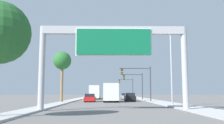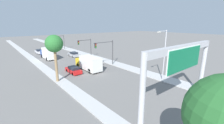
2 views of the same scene
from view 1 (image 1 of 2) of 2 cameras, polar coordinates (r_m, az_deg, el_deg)
The scene contains 14 objects.
sidewalk_right at distance 64.91m, azimuth 6.38°, elevation -8.22°, with size 3.00×120.00×0.15m.
median_strip_left at distance 64.73m, azimuth -7.04°, elevation -8.22°, with size 2.00×120.00×0.15m.
sign_gantry at distance 22.66m, azimuth 0.39°, elevation 3.69°, with size 13.45×0.73×7.62m.
car_far_right at distance 69.03m, azimuth -3.51°, elevation -7.66°, with size 1.77×4.25×1.47m.
car_near_center at distance 42.59m, azimuth -5.05°, elevation -8.20°, with size 1.75×4.42×1.37m.
car_far_left at distance 45.81m, azimuth 4.09°, elevation -8.04°, with size 1.85×4.61×1.50m.
car_far_center at distance 57.34m, azimuth 3.05°, elevation -7.85°, with size 1.88×4.65×1.41m.
truck_box_primary at distance 58.86m, azimuth -3.93°, elevation -6.90°, with size 2.32×7.45×3.17m.
truck_box_secondary at distance 42.26m, azimuth -0.28°, elevation -7.00°, with size 2.44×7.57×3.05m.
traffic_light_near_intersection at distance 42.79m, azimuth 6.41°, elevation -3.53°, with size 5.37×0.32×5.98m.
traffic_light_mid_block at distance 52.73m, azimuth 5.39°, elevation -4.51°, with size 4.29×0.32×5.61m.
traffic_light_far_intersection at distance 72.63m, azimuth 3.63°, elevation -5.20°, with size 4.24×0.32×5.53m.
palm_tree_background at distance 40.60m, azimuth -11.30°, elevation 0.08°, with size 2.87×2.87×8.08m.
street_lamp_right at distance 29.68m, azimuth 12.85°, elevation 0.07°, with size 2.46×0.28×8.78m.
Camera 1 is at (-0.55, -4.36, 1.65)m, focal length 40.00 mm.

